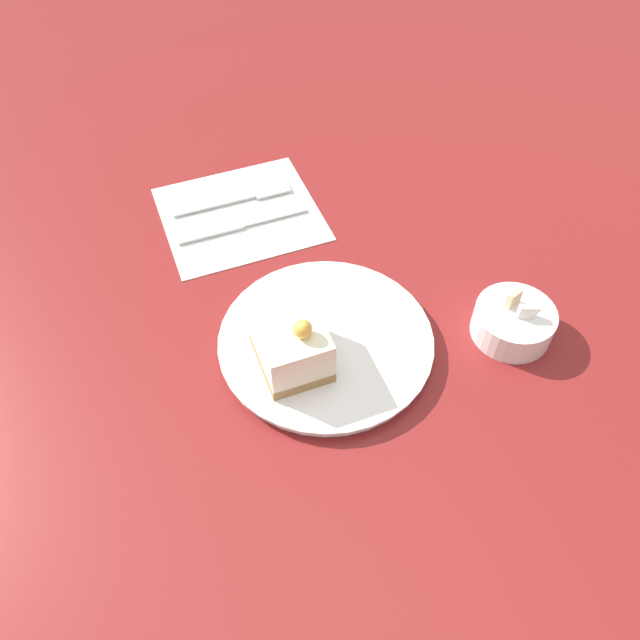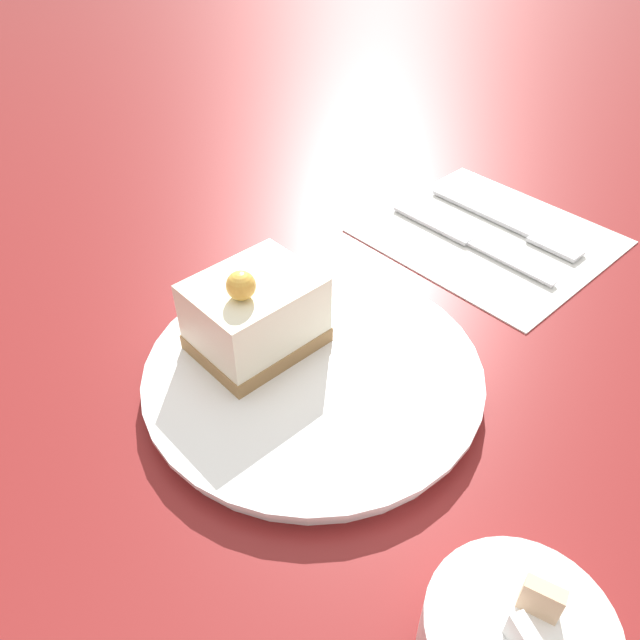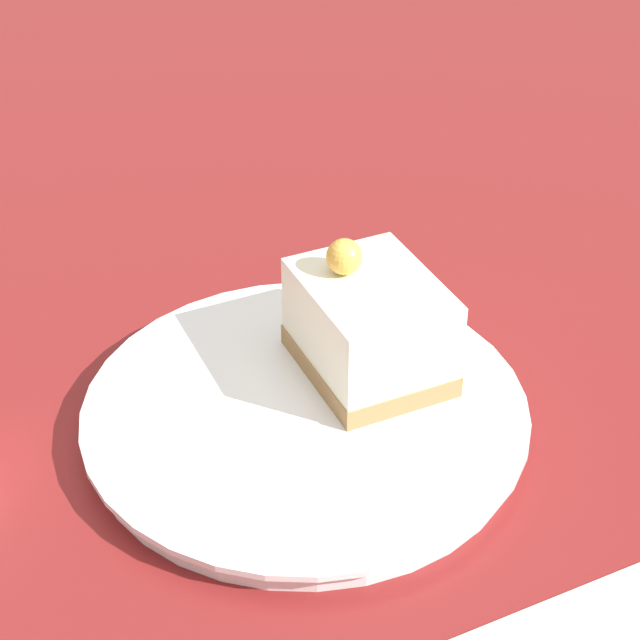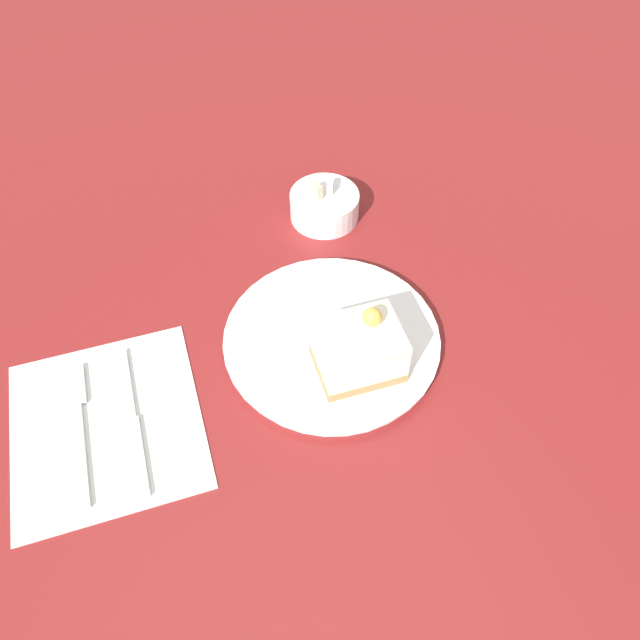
{
  "view_description": "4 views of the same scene",
  "coord_description": "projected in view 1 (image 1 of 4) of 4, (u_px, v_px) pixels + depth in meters",
  "views": [
    {
      "loc": [
        0.4,
        -0.15,
        0.61
      ],
      "look_at": [
        -0.01,
        0.01,
        0.06
      ],
      "focal_mm": 35.0,
      "sensor_mm": 36.0,
      "label": 1
    },
    {
      "loc": [
        0.21,
        0.27,
        0.35
      ],
      "look_at": [
        -0.03,
        0.02,
        0.06
      ],
      "focal_mm": 35.0,
      "sensor_mm": 36.0,
      "label": 2
    },
    {
      "loc": [
        -0.45,
        0.23,
        0.41
      ],
      "look_at": [
        -0.01,
        0.01,
        0.07
      ],
      "focal_mm": 60.0,
      "sensor_mm": 36.0,
      "label": 3
    },
    {
      "loc": [
        -0.17,
        -0.39,
        0.61
      ],
      "look_at": [
        -0.03,
        0.03,
        0.04
      ],
      "focal_mm": 35.0,
      "sensor_mm": 36.0,
      "label": 4
    }
  ],
  "objects": [
    {
      "name": "ground_plane",
      "position": [
        313.0,
        365.0,
        0.74
      ],
      "size": [
        4.0,
        4.0,
        0.0
      ],
      "primitive_type": "plane",
      "color": "maroon"
    },
    {
      "name": "plate",
      "position": [
        326.0,
        342.0,
        0.75
      ],
      "size": [
        0.26,
        0.26,
        0.02
      ],
      "color": "white",
      "rests_on": "ground_plane"
    },
    {
      "name": "cake_slice",
      "position": [
        291.0,
        343.0,
        0.7
      ],
      "size": [
        0.1,
        0.08,
        0.08
      ],
      "rotation": [
        0.0,
        0.0,
        -0.02
      ],
      "color": "#9E7547",
      "rests_on": "plate"
    },
    {
      "name": "napkin",
      "position": [
        238.0,
        214.0,
        0.91
      ],
      "size": [
        0.21,
        0.22,
        0.0
      ],
      "rotation": [
        0.0,
        0.0,
        -0.01
      ],
      "color": "white",
      "rests_on": "ground_plane"
    },
    {
      "name": "fork",
      "position": [
        243.0,
        198.0,
        0.93
      ],
      "size": [
        0.02,
        0.18,
        0.0
      ],
      "rotation": [
        0.0,
        0.0,
        -0.01
      ],
      "color": "silver",
      "rests_on": "napkin"
    },
    {
      "name": "knife",
      "position": [
        231.0,
        228.0,
        0.89
      ],
      "size": [
        0.02,
        0.19,
        0.0
      ],
      "rotation": [
        0.0,
        0.0,
        -0.01
      ],
      "color": "silver",
      "rests_on": "napkin"
    },
    {
      "name": "sugar_bowl",
      "position": [
        513.0,
        322.0,
        0.76
      ],
      "size": [
        0.1,
        0.1,
        0.06
      ],
      "color": "white",
      "rests_on": "ground_plane"
    }
  ]
}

